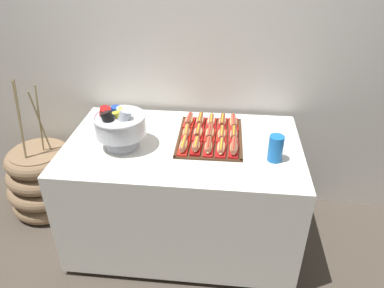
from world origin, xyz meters
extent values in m
plane|color=#4C4238|center=(0.00, 0.00, 0.00)|extent=(10.00, 10.00, 0.00)
cube|color=silver|center=(0.00, 0.55, 1.30)|extent=(6.00, 0.10, 2.60)
cube|color=white|center=(0.00, 0.00, 0.41)|extent=(1.47, 0.90, 0.74)
cylinder|color=black|center=(-0.61, -0.32, 0.02)|extent=(0.05, 0.05, 0.04)
cylinder|color=black|center=(0.61, -0.32, 0.02)|extent=(0.05, 0.05, 0.04)
cylinder|color=black|center=(-0.61, 0.32, 0.02)|extent=(0.05, 0.05, 0.04)
cylinder|color=black|center=(0.61, 0.32, 0.02)|extent=(0.05, 0.05, 0.04)
cylinder|color=#896B4C|center=(-1.12, 0.21, 0.26)|extent=(0.39, 0.39, 0.52)
torus|color=#896B4C|center=(-1.12, 0.21, 0.06)|extent=(0.55, 0.55, 0.12)
torus|color=#896B4C|center=(-1.12, 0.21, 0.19)|extent=(0.57, 0.57, 0.12)
torus|color=#896B4C|center=(-1.12, 0.21, 0.32)|extent=(0.53, 0.53, 0.12)
torus|color=#896B4C|center=(-1.12, 0.21, 0.45)|extent=(0.49, 0.49, 0.12)
cylinder|color=#937F56|center=(-1.05, 0.23, 0.75)|extent=(0.07, 0.03, 0.46)
cylinder|color=#937F56|center=(-1.05, 0.23, 0.77)|extent=(0.05, 0.03, 0.51)
cylinder|color=#937F56|center=(-1.14, 0.14, 0.81)|extent=(0.05, 0.06, 0.58)
cylinder|color=#937F56|center=(-1.15, 0.15, 0.80)|extent=(0.01, 0.09, 0.55)
cube|color=#472B19|center=(0.16, 0.08, 0.78)|extent=(0.41, 0.53, 0.01)
cube|color=#472B19|center=(0.17, -0.17, 0.79)|extent=(0.41, 0.02, 0.01)
cube|color=#472B19|center=(0.16, 0.33, 0.79)|extent=(0.41, 0.02, 0.01)
cube|color=#472B19|center=(-0.03, 0.08, 0.79)|extent=(0.02, 0.53, 0.01)
cube|color=#472B19|center=(0.36, 0.08, 0.79)|extent=(0.02, 0.53, 0.01)
cube|color=red|center=(0.02, -0.09, 0.79)|extent=(0.06, 0.18, 0.02)
ellipsoid|color=#E0BC7F|center=(0.02, -0.09, 0.82)|extent=(0.05, 0.17, 0.04)
cylinder|color=#A8563D|center=(0.02, -0.09, 0.83)|extent=(0.03, 0.17, 0.03)
cylinder|color=yellow|center=(0.02, -0.09, 0.84)|extent=(0.01, 0.14, 0.01)
cube|color=#B21414|center=(0.09, -0.09, 0.79)|extent=(0.06, 0.15, 0.02)
ellipsoid|color=beige|center=(0.09, -0.09, 0.82)|extent=(0.05, 0.14, 0.04)
cylinder|color=#A8563D|center=(0.09, -0.09, 0.83)|extent=(0.04, 0.14, 0.03)
cylinder|color=yellow|center=(0.09, -0.09, 0.85)|extent=(0.01, 0.12, 0.01)
cube|color=red|center=(0.17, -0.09, 0.79)|extent=(0.06, 0.17, 0.02)
ellipsoid|color=#E0BC7F|center=(0.17, -0.09, 0.82)|extent=(0.05, 0.16, 0.04)
cylinder|color=#A8563D|center=(0.17, -0.09, 0.83)|extent=(0.03, 0.15, 0.03)
cylinder|color=red|center=(0.17, -0.09, 0.84)|extent=(0.01, 0.13, 0.01)
cube|color=#B21414|center=(0.24, -0.08, 0.79)|extent=(0.06, 0.18, 0.02)
ellipsoid|color=#E0BC7F|center=(0.24, -0.08, 0.82)|extent=(0.05, 0.17, 0.04)
cylinder|color=#9E4C38|center=(0.24, -0.08, 0.83)|extent=(0.03, 0.16, 0.03)
cylinder|color=yellow|center=(0.24, -0.08, 0.84)|extent=(0.01, 0.13, 0.01)
cube|color=#B21414|center=(0.32, -0.08, 0.79)|extent=(0.06, 0.18, 0.02)
ellipsoid|color=#E0BC7F|center=(0.32, -0.08, 0.82)|extent=(0.05, 0.16, 0.04)
cylinder|color=#A8563D|center=(0.32, -0.08, 0.83)|extent=(0.04, 0.16, 0.03)
cylinder|color=red|center=(0.32, -0.08, 0.85)|extent=(0.01, 0.14, 0.01)
cube|color=red|center=(0.01, 0.08, 0.79)|extent=(0.06, 0.15, 0.02)
ellipsoid|color=tan|center=(0.01, 0.08, 0.81)|extent=(0.05, 0.14, 0.04)
cylinder|color=#A8563D|center=(0.01, 0.08, 0.83)|extent=(0.03, 0.14, 0.03)
cylinder|color=yellow|center=(0.01, 0.08, 0.84)|extent=(0.01, 0.12, 0.01)
cube|color=red|center=(0.09, 0.08, 0.79)|extent=(0.07, 0.16, 0.02)
ellipsoid|color=beige|center=(0.09, 0.08, 0.82)|extent=(0.06, 0.15, 0.04)
cylinder|color=brown|center=(0.09, 0.08, 0.83)|extent=(0.04, 0.15, 0.03)
cylinder|color=yellow|center=(0.09, 0.08, 0.85)|extent=(0.01, 0.12, 0.01)
cube|color=red|center=(0.16, 0.08, 0.79)|extent=(0.07, 0.17, 0.02)
ellipsoid|color=#E0BC7F|center=(0.16, 0.08, 0.82)|extent=(0.06, 0.16, 0.04)
cylinder|color=#A8563D|center=(0.16, 0.08, 0.83)|extent=(0.04, 0.15, 0.03)
cylinder|color=red|center=(0.16, 0.08, 0.85)|extent=(0.01, 0.13, 0.01)
cube|color=red|center=(0.24, 0.08, 0.79)|extent=(0.07, 0.16, 0.02)
ellipsoid|color=tan|center=(0.24, 0.08, 0.81)|extent=(0.05, 0.15, 0.04)
cylinder|color=#9E4C38|center=(0.24, 0.08, 0.82)|extent=(0.03, 0.15, 0.03)
cylinder|color=yellow|center=(0.24, 0.08, 0.84)|extent=(0.01, 0.13, 0.01)
cube|color=red|center=(0.31, 0.08, 0.79)|extent=(0.06, 0.15, 0.02)
ellipsoid|color=beige|center=(0.31, 0.08, 0.82)|extent=(0.05, 0.14, 0.04)
cylinder|color=brown|center=(0.31, 0.08, 0.83)|extent=(0.03, 0.14, 0.03)
cylinder|color=yellow|center=(0.31, 0.08, 0.84)|extent=(0.01, 0.12, 0.01)
cube|color=red|center=(0.01, 0.24, 0.79)|extent=(0.07, 0.15, 0.02)
ellipsoid|color=tan|center=(0.01, 0.24, 0.82)|extent=(0.06, 0.14, 0.04)
cylinder|color=#9E4C38|center=(0.01, 0.24, 0.83)|extent=(0.04, 0.14, 0.03)
cylinder|color=red|center=(0.01, 0.24, 0.84)|extent=(0.01, 0.12, 0.01)
cube|color=red|center=(0.09, 0.24, 0.79)|extent=(0.07, 0.15, 0.02)
ellipsoid|color=#E0BC7F|center=(0.09, 0.24, 0.82)|extent=(0.05, 0.14, 0.04)
cylinder|color=brown|center=(0.09, 0.24, 0.83)|extent=(0.03, 0.15, 0.03)
cylinder|color=yellow|center=(0.09, 0.24, 0.85)|extent=(0.01, 0.12, 0.01)
cube|color=red|center=(0.16, 0.24, 0.79)|extent=(0.07, 0.15, 0.02)
ellipsoid|color=beige|center=(0.16, 0.24, 0.82)|extent=(0.05, 0.14, 0.04)
cylinder|color=#9E4C38|center=(0.16, 0.24, 0.83)|extent=(0.03, 0.14, 0.03)
cylinder|color=yellow|center=(0.16, 0.24, 0.84)|extent=(0.01, 0.12, 0.01)
cube|color=red|center=(0.24, 0.25, 0.79)|extent=(0.06, 0.16, 0.02)
ellipsoid|color=beige|center=(0.24, 0.25, 0.82)|extent=(0.05, 0.15, 0.04)
cylinder|color=brown|center=(0.24, 0.25, 0.83)|extent=(0.04, 0.15, 0.03)
cylinder|color=yellow|center=(0.24, 0.25, 0.84)|extent=(0.01, 0.12, 0.01)
cube|color=red|center=(0.31, 0.25, 0.79)|extent=(0.07, 0.18, 0.02)
ellipsoid|color=tan|center=(0.31, 0.25, 0.82)|extent=(0.06, 0.16, 0.04)
cylinder|color=#A8563D|center=(0.31, 0.25, 0.83)|extent=(0.04, 0.16, 0.03)
cylinder|color=red|center=(0.31, 0.25, 0.84)|extent=(0.01, 0.13, 0.01)
cylinder|color=silver|center=(-0.37, -0.07, 0.79)|extent=(0.21, 0.21, 0.02)
cone|color=silver|center=(-0.37, -0.07, 0.83)|extent=(0.07, 0.07, 0.07)
cylinder|color=silver|center=(-0.37, -0.07, 0.92)|extent=(0.30, 0.30, 0.11)
torus|color=silver|center=(-0.37, -0.07, 0.98)|extent=(0.31, 0.31, 0.02)
cylinder|color=yellow|center=(-0.35, -0.07, 0.97)|extent=(0.11, 0.10, 0.15)
cylinder|color=#B7BCC6|center=(-0.35, -0.06, 0.97)|extent=(0.10, 0.10, 0.13)
cylinder|color=#1E47B2|center=(-0.39, -0.05, 0.97)|extent=(0.10, 0.10, 0.13)
cylinder|color=red|center=(-0.46, -0.06, 0.97)|extent=(0.10, 0.10, 0.15)
cylinder|color=black|center=(-0.41, -0.13, 0.97)|extent=(0.11, 0.08, 0.14)
cylinder|color=#B7BCC6|center=(-0.33, -0.10, 0.97)|extent=(0.12, 0.11, 0.14)
cylinder|color=blue|center=(0.55, -0.13, 0.84)|extent=(0.08, 0.08, 0.12)
cylinder|color=blue|center=(0.55, -0.13, 0.86)|extent=(0.08, 0.08, 0.12)
cylinder|color=blue|center=(0.55, -0.13, 0.88)|extent=(0.09, 0.09, 0.12)
camera|label=1|loc=(0.26, -1.94, 1.94)|focal=34.06mm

